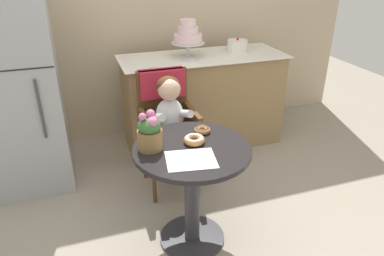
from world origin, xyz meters
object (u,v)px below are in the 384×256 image
at_px(wicker_chair, 166,111).
at_px(round_layer_cake, 237,46).
at_px(cafe_table, 192,177).
at_px(seated_child, 171,114).
at_px(donut_front, 194,140).
at_px(tiered_cake_stand, 188,35).
at_px(flower_vase, 150,132).
at_px(donut_mid, 202,130).
at_px(refrigerator, 15,87).

bearing_deg(wicker_chair, round_layer_cake, 36.39).
bearing_deg(cafe_table, round_layer_cake, 55.78).
xyz_separation_m(seated_child, donut_front, (-0.00, -0.55, 0.07)).
xyz_separation_m(tiered_cake_stand, round_layer_cake, (0.51, 0.04, -0.14)).
xyz_separation_m(flower_vase, round_layer_cake, (1.15, 1.28, 0.12)).
bearing_deg(round_layer_cake, donut_front, -124.27).
distance_m(donut_mid, round_layer_cake, 1.44).
bearing_deg(cafe_table, seated_child, 86.88).
distance_m(seated_child, round_layer_cake, 1.19).
xyz_separation_m(seated_child, round_layer_cake, (0.88, 0.75, 0.28)).
relative_size(donut_mid, round_layer_cake, 0.54).
height_order(tiered_cake_stand, round_layer_cake, tiered_cake_stand).
xyz_separation_m(seated_child, refrigerator, (-1.08, 0.51, 0.17)).
xyz_separation_m(wicker_chair, seated_child, (0.00, -0.16, 0.04)).
bearing_deg(donut_front, donut_mid, 51.28).
bearing_deg(flower_vase, donut_mid, 15.13).
bearing_deg(refrigerator, cafe_table, -46.33).
distance_m(donut_front, tiered_cake_stand, 1.36).
height_order(wicker_chair, flower_vase, flower_vase).
distance_m(flower_vase, round_layer_cake, 1.73).
xyz_separation_m(cafe_table, round_layer_cake, (0.91, 1.34, 0.45)).
bearing_deg(seated_child, flower_vase, -117.27).
bearing_deg(donut_front, wicker_chair, 89.66).
bearing_deg(refrigerator, donut_front, -44.42).
distance_m(cafe_table, donut_front, 0.24).
xyz_separation_m(wicker_chair, round_layer_cake, (0.88, 0.59, 0.32)).
bearing_deg(round_layer_cake, refrigerator, -172.93).
relative_size(seated_child, round_layer_cake, 3.69).
distance_m(seated_child, tiered_cake_stand, 0.90).
bearing_deg(wicker_chair, donut_front, -87.94).
relative_size(flower_vase, refrigerator, 0.14).
height_order(donut_front, flower_vase, flower_vase).
height_order(flower_vase, tiered_cake_stand, tiered_cake_stand).
height_order(flower_vase, refrigerator, refrigerator).
distance_m(seated_child, donut_front, 0.55).
height_order(donut_front, refrigerator, refrigerator).
bearing_deg(seated_child, cafe_table, -93.12).
bearing_deg(round_layer_cake, donut_mid, -123.78).
relative_size(wicker_chair, flower_vase, 3.96).
bearing_deg(seated_child, tiered_cake_stand, 62.48).
relative_size(seated_child, flower_vase, 3.02).
bearing_deg(refrigerator, donut_mid, -38.55).
relative_size(donut_front, round_layer_cake, 0.67).
relative_size(cafe_table, seated_child, 0.99).
bearing_deg(donut_mid, wicker_chair, 98.96).
relative_size(cafe_table, tiered_cake_stand, 2.12).
distance_m(donut_front, flower_vase, 0.28).
xyz_separation_m(round_layer_cake, refrigerator, (-1.96, -0.24, -0.11)).
bearing_deg(round_layer_cake, cafe_table, -124.22).
bearing_deg(cafe_table, donut_front, 57.09).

